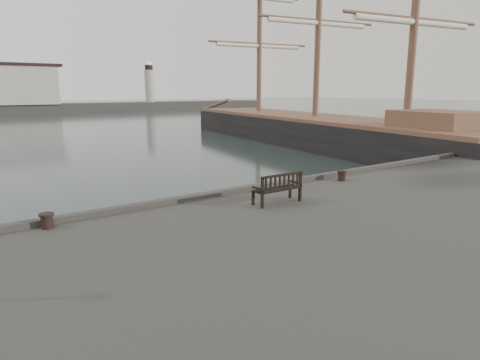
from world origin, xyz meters
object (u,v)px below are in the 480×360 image
object	(u,v)px
bench	(277,194)
tall_ship_main	(314,136)
bollard_left	(47,221)
bollard_right	(342,176)

from	to	relation	value
bench	tall_ship_main	size ratio (longest dim) A/B	0.04
bollard_left	bollard_right	size ratio (longest dim) A/B	0.99
bench	bollard_left	bearing A→B (deg)	167.16
bollard_left	tall_ship_main	bearing A→B (deg)	32.37
bench	bollard_right	xyz separation A→B (m)	(4.47, 1.18, -0.10)
bollard_right	tall_ship_main	size ratio (longest dim) A/B	0.01
bench	tall_ship_main	bearing A→B (deg)	43.07
bollard_left	tall_ship_main	xyz separation A→B (m)	(28.10, 17.81, -1.01)
bench	tall_ship_main	xyz separation A→B (m)	(21.35, 19.44, -1.11)
bench	tall_ship_main	distance (m)	28.90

